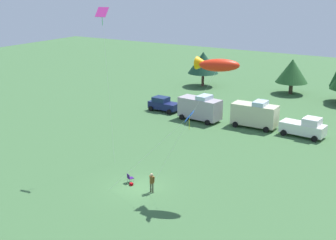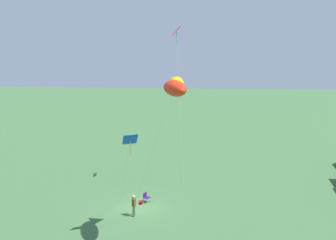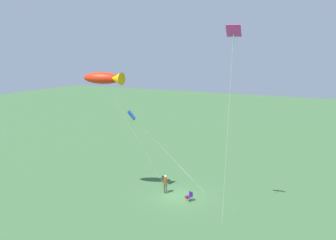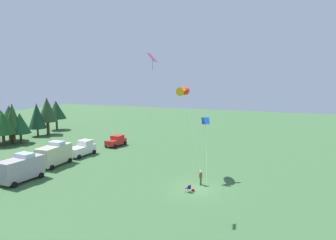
{
  "view_description": "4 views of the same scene",
  "coord_description": "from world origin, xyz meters",
  "px_view_note": "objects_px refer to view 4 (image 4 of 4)",
  "views": [
    {
      "loc": [
        21.43,
        -30.0,
        17.29
      ],
      "look_at": [
        0.39,
        4.23,
        5.08
      ],
      "focal_mm": 50.0,
      "sensor_mm": 36.0,
      "label": 1
    },
    {
      "loc": [
        30.06,
        4.37,
        13.75
      ],
      "look_at": [
        -0.24,
        2.45,
        7.43
      ],
      "focal_mm": 42.0,
      "sensor_mm": 36.0,
      "label": 2
    },
    {
      "loc": [
        -14.6,
        30.35,
        13.25
      ],
      "look_at": [
        -0.31,
        2.77,
        7.52
      ],
      "focal_mm": 42.0,
      "sensor_mm": 36.0,
      "label": 3
    },
    {
      "loc": [
        -34.34,
        -9.57,
        13.01
      ],
      "look_at": [
        -0.04,
        3.38,
        7.71
      ],
      "focal_mm": 35.0,
      "sensor_mm": 36.0,
      "label": 4
    }
  ],
  "objects_px": {
    "van_motorhome_grey": "(21,168)",
    "person_kite_flyer": "(201,176)",
    "kite_large_fish": "(184,91)",
    "kite_diamond_blue": "(206,123)",
    "backpack_on_grass": "(193,190)",
    "car_red_sedan": "(116,141)",
    "folding_chair": "(188,188)",
    "van_camper_beige": "(54,154)",
    "truck_white_pickup": "(82,149)",
    "kite_diamond_rainbow": "(152,62)"
  },
  "relations": [
    {
      "from": "van_camper_beige",
      "to": "truck_white_pickup",
      "type": "distance_m",
      "value": 6.13
    },
    {
      "from": "backpack_on_grass",
      "to": "van_motorhome_grey",
      "type": "xyz_separation_m",
      "value": [
        -4.04,
        20.39,
        1.53
      ]
    },
    {
      "from": "folding_chair",
      "to": "backpack_on_grass",
      "type": "bearing_deg",
      "value": -101.99
    },
    {
      "from": "kite_large_fish",
      "to": "kite_diamond_blue",
      "type": "height_order",
      "value": "kite_large_fish"
    },
    {
      "from": "backpack_on_grass",
      "to": "car_red_sedan",
      "type": "height_order",
      "value": "car_red_sedan"
    },
    {
      "from": "truck_white_pickup",
      "to": "kite_diamond_blue",
      "type": "relative_size",
      "value": 0.69
    },
    {
      "from": "car_red_sedan",
      "to": "truck_white_pickup",
      "type": "bearing_deg",
      "value": 175.24
    },
    {
      "from": "truck_white_pickup",
      "to": "kite_large_fish",
      "type": "height_order",
      "value": "kite_large_fish"
    },
    {
      "from": "truck_white_pickup",
      "to": "kite_diamond_blue",
      "type": "xyz_separation_m",
      "value": [
        -3.57,
        -20.88,
        5.83
      ]
    },
    {
      "from": "van_motorhome_grey",
      "to": "truck_white_pickup",
      "type": "height_order",
      "value": "van_motorhome_grey"
    },
    {
      "from": "truck_white_pickup",
      "to": "kite_diamond_blue",
      "type": "bearing_deg",
      "value": -94.95
    },
    {
      "from": "truck_white_pickup",
      "to": "car_red_sedan",
      "type": "relative_size",
      "value": 1.17
    },
    {
      "from": "van_motorhome_grey",
      "to": "kite_large_fish",
      "type": "xyz_separation_m",
      "value": [
        10.26,
        -17.25,
        9.07
      ]
    },
    {
      "from": "person_kite_flyer",
      "to": "kite_diamond_blue",
      "type": "relative_size",
      "value": 0.23
    },
    {
      "from": "truck_white_pickup",
      "to": "kite_diamond_rainbow",
      "type": "bearing_deg",
      "value": -122.47
    },
    {
      "from": "person_kite_flyer",
      "to": "kite_diamond_blue",
      "type": "distance_m",
      "value": 6.71
    },
    {
      "from": "folding_chair",
      "to": "kite_diamond_blue",
      "type": "height_order",
      "value": "kite_diamond_blue"
    },
    {
      "from": "person_kite_flyer",
      "to": "kite_diamond_blue",
      "type": "bearing_deg",
      "value": -77.91
    },
    {
      "from": "person_kite_flyer",
      "to": "van_motorhome_grey",
      "type": "xyz_separation_m",
      "value": [
        -6.33,
        20.63,
        0.62
      ]
    },
    {
      "from": "van_motorhome_grey",
      "to": "truck_white_pickup",
      "type": "relative_size",
      "value": 1.09
    },
    {
      "from": "truck_white_pickup",
      "to": "kite_diamond_rainbow",
      "type": "xyz_separation_m",
      "value": [
        -13.81,
        -18.17,
        12.9
      ]
    },
    {
      "from": "van_motorhome_grey",
      "to": "van_camper_beige",
      "type": "distance_m",
      "value": 7.03
    },
    {
      "from": "kite_large_fish",
      "to": "kite_diamond_rainbow",
      "type": "bearing_deg",
      "value": -178.07
    },
    {
      "from": "folding_chair",
      "to": "truck_white_pickup",
      "type": "xyz_separation_m",
      "value": [
        9.49,
        20.55,
        0.61
      ]
    },
    {
      "from": "kite_large_fish",
      "to": "kite_diamond_rainbow",
      "type": "distance_m",
      "value": 11.48
    },
    {
      "from": "van_camper_beige",
      "to": "car_red_sedan",
      "type": "distance_m",
      "value": 14.15
    },
    {
      "from": "folding_chair",
      "to": "kite_diamond_blue",
      "type": "bearing_deg",
      "value": -64.52
    },
    {
      "from": "backpack_on_grass",
      "to": "truck_white_pickup",
      "type": "xyz_separation_m",
      "value": [
        9.03,
        20.94,
        0.99
      ]
    },
    {
      "from": "van_camper_beige",
      "to": "person_kite_flyer",
      "type": "bearing_deg",
      "value": -92.15
    },
    {
      "from": "truck_white_pickup",
      "to": "car_red_sedan",
      "type": "height_order",
      "value": "truck_white_pickup"
    },
    {
      "from": "folding_chair",
      "to": "kite_diamond_rainbow",
      "type": "bearing_deg",
      "value": 89.74
    },
    {
      "from": "backpack_on_grass",
      "to": "kite_large_fish",
      "type": "distance_m",
      "value": 12.69
    },
    {
      "from": "van_motorhome_grey",
      "to": "person_kite_flyer",
      "type": "bearing_deg",
      "value": -66.84
    },
    {
      "from": "backpack_on_grass",
      "to": "kite_diamond_rainbow",
      "type": "height_order",
      "value": "kite_diamond_rainbow"
    },
    {
      "from": "folding_chair",
      "to": "car_red_sedan",
      "type": "height_order",
      "value": "car_red_sedan"
    },
    {
      "from": "van_camper_beige",
      "to": "kite_large_fish",
      "type": "bearing_deg",
      "value": -80.17
    },
    {
      "from": "van_camper_beige",
      "to": "car_red_sedan",
      "type": "relative_size",
      "value": 1.23
    },
    {
      "from": "folding_chair",
      "to": "backpack_on_grass",
      "type": "height_order",
      "value": "folding_chair"
    },
    {
      "from": "backpack_on_grass",
      "to": "van_motorhome_grey",
      "type": "distance_m",
      "value": 20.84
    },
    {
      "from": "folding_chair",
      "to": "van_motorhome_grey",
      "type": "distance_m",
      "value": 20.35
    },
    {
      "from": "backpack_on_grass",
      "to": "kite_diamond_blue",
      "type": "xyz_separation_m",
      "value": [
        5.46,
        0.07,
        6.82
      ]
    },
    {
      "from": "kite_diamond_rainbow",
      "to": "person_kite_flyer",
      "type": "bearing_deg",
      "value": -23.07
    },
    {
      "from": "folding_chair",
      "to": "person_kite_flyer",
      "type": "bearing_deg",
      "value": -74.28
    },
    {
      "from": "person_kite_flyer",
      "to": "kite_diamond_rainbow",
      "type": "height_order",
      "value": "kite_diamond_rainbow"
    },
    {
      "from": "folding_chair",
      "to": "car_red_sedan",
      "type": "bearing_deg",
      "value": -13.97
    },
    {
      "from": "person_kite_flyer",
      "to": "kite_diamond_rainbow",
      "type": "relative_size",
      "value": 0.12
    },
    {
      "from": "folding_chair",
      "to": "van_camper_beige",
      "type": "bearing_deg",
      "value": 19.39
    },
    {
      "from": "person_kite_flyer",
      "to": "kite_large_fish",
      "type": "relative_size",
      "value": 0.15
    },
    {
      "from": "van_camper_beige",
      "to": "kite_large_fish",
      "type": "relative_size",
      "value": 0.48
    },
    {
      "from": "backpack_on_grass",
      "to": "kite_large_fish",
      "type": "bearing_deg",
      "value": 26.78
    }
  ]
}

